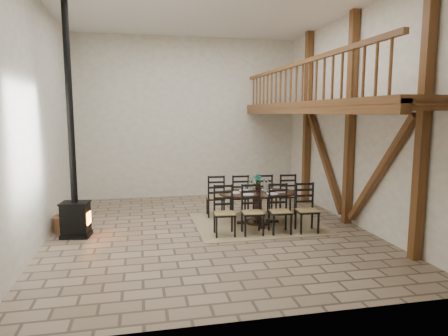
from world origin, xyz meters
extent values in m
plane|color=#8F785F|center=(0.00, 0.00, 0.00)|extent=(8.00, 8.00, 0.00)
cube|color=white|center=(0.00, 4.00, 2.50)|extent=(7.00, 0.02, 5.00)
cube|color=white|center=(0.00, -4.00, 2.50)|extent=(7.00, 0.02, 5.00)
cube|color=white|center=(-3.50, 0.00, 2.50)|extent=(0.02, 8.00, 5.00)
cube|color=white|center=(3.50, 0.00, 2.50)|extent=(0.02, 8.00, 5.00)
cube|color=white|center=(0.00, 0.00, 5.00)|extent=(7.00, 8.00, 0.02)
cube|color=brown|center=(3.38, -2.50, 2.50)|extent=(0.18, 0.18, 5.00)
cube|color=brown|center=(3.38, 0.00, 2.50)|extent=(0.18, 0.18, 5.00)
cube|color=brown|center=(3.38, 2.50, 2.50)|extent=(0.18, 0.18, 5.00)
cube|color=brown|center=(3.38, -1.25, 1.40)|extent=(0.14, 2.16, 2.54)
cube|color=brown|center=(3.38, 1.25, 1.40)|extent=(0.14, 2.16, 2.54)
cube|color=brown|center=(3.38, 0.00, 2.80)|extent=(0.20, 7.80, 0.20)
cube|color=brown|center=(2.70, 0.00, 2.85)|extent=(1.60, 7.80, 0.12)
cube|color=brown|center=(2.00, 0.00, 2.75)|extent=(0.18, 7.80, 0.22)
cube|color=brown|center=(2.00, 0.00, 3.75)|extent=(0.09, 7.60, 0.09)
cube|color=brown|center=(2.00, 0.00, 3.33)|extent=(0.06, 7.60, 0.86)
cube|color=tan|center=(1.23, 0.34, 0.01)|extent=(3.00, 2.50, 0.02)
ellipsoid|color=black|center=(1.23, 0.34, 0.76)|extent=(1.96, 1.26, 0.04)
cylinder|color=black|center=(1.23, 0.34, 0.37)|extent=(0.19, 0.19, 0.70)
cylinder|color=black|center=(1.23, 0.34, 0.05)|extent=(0.58, 0.58, 0.06)
cube|color=tan|center=(0.25, -0.42, 0.50)|extent=(0.48, 0.47, 0.04)
cube|color=black|center=(0.25, -0.42, 0.24)|extent=(0.46, 0.46, 0.48)
cube|color=black|center=(0.26, -0.23, 0.79)|extent=(0.40, 0.07, 0.62)
cube|color=tan|center=(0.87, -0.46, 0.50)|extent=(0.48, 0.47, 0.04)
cube|color=black|center=(0.87, -0.46, 0.24)|extent=(0.46, 0.46, 0.48)
cube|color=black|center=(0.88, -0.27, 0.79)|extent=(0.40, 0.07, 0.62)
cube|color=tan|center=(1.49, -0.51, 0.50)|extent=(0.48, 0.47, 0.04)
cube|color=black|center=(1.49, -0.51, 0.24)|extent=(0.46, 0.46, 0.48)
cube|color=black|center=(1.50, -0.31, 0.79)|extent=(0.40, 0.07, 0.62)
cube|color=tan|center=(2.11, -0.55, 0.50)|extent=(0.48, 0.47, 0.04)
cube|color=black|center=(2.11, -0.55, 0.24)|extent=(0.46, 0.46, 0.48)
cube|color=black|center=(2.12, -0.35, 0.79)|extent=(0.40, 0.07, 0.62)
cube|color=tan|center=(0.36, 1.23, 0.50)|extent=(0.48, 0.47, 0.04)
cube|color=black|center=(0.36, 1.23, 0.24)|extent=(0.46, 0.46, 0.48)
cube|color=black|center=(0.34, 1.04, 0.79)|extent=(0.40, 0.07, 0.62)
cube|color=tan|center=(0.98, 1.19, 0.50)|extent=(0.48, 0.47, 0.04)
cube|color=black|center=(0.98, 1.19, 0.24)|extent=(0.46, 0.46, 0.48)
cube|color=black|center=(0.96, 0.99, 0.79)|extent=(0.40, 0.07, 0.62)
cube|color=tan|center=(1.60, 1.15, 0.50)|extent=(0.48, 0.47, 0.04)
cube|color=black|center=(1.60, 1.15, 0.24)|extent=(0.46, 0.46, 0.48)
cube|color=black|center=(1.59, 0.95, 0.79)|extent=(0.40, 0.07, 0.62)
cube|color=tan|center=(2.22, 1.11, 0.50)|extent=(0.48, 0.47, 0.04)
cube|color=black|center=(2.22, 1.11, 0.24)|extent=(0.46, 0.46, 0.48)
cube|color=black|center=(2.21, 0.91, 0.79)|extent=(0.40, 0.07, 0.62)
cube|color=white|center=(1.23, 0.34, 0.78)|extent=(1.50, 0.82, 0.01)
cube|color=white|center=(1.23, 0.34, 0.87)|extent=(0.95, 0.37, 0.18)
cylinder|color=white|center=(1.05, 0.35, 0.95)|extent=(0.12, 0.12, 0.34)
cylinder|color=white|center=(1.42, 0.33, 0.95)|extent=(0.12, 0.12, 0.34)
cylinder|color=white|center=(1.05, 0.35, 0.86)|extent=(0.06, 0.06, 0.16)
cylinder|color=white|center=(1.42, 0.33, 0.86)|extent=(0.06, 0.06, 0.16)
imported|color=#4C723F|center=(1.24, 0.39, 1.00)|extent=(0.24, 0.17, 0.44)
cube|color=black|center=(-2.91, 0.17, 0.05)|extent=(0.66, 0.54, 0.09)
cube|color=black|center=(-2.91, 0.17, 0.41)|extent=(0.61, 0.49, 0.64)
cube|color=#FF590C|center=(-2.63, 0.12, 0.41)|extent=(0.06, 0.26, 0.26)
cube|color=black|center=(-2.91, 0.17, 0.75)|extent=(0.65, 0.53, 0.04)
cylinder|color=black|center=(-2.91, 0.17, 2.88)|extent=(0.14, 0.14, 4.23)
cylinder|color=brown|center=(-3.19, 0.62, 0.18)|extent=(0.56, 0.56, 0.37)
cube|color=tan|center=(-3.19, 0.62, 0.41)|extent=(0.30, 0.30, 0.11)
cube|color=tan|center=(-3.04, 0.26, 0.12)|extent=(0.45, 0.45, 0.23)
camera|label=1|loc=(-1.50, -8.67, 2.66)|focal=32.00mm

